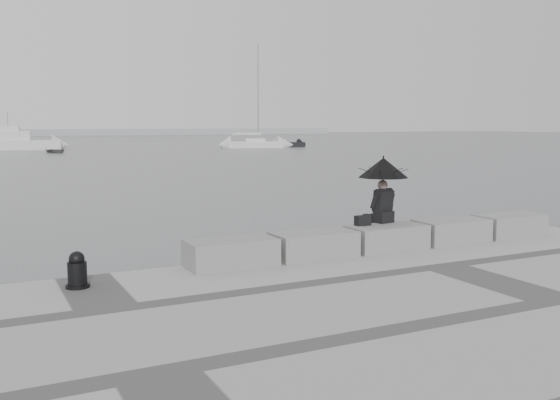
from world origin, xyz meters
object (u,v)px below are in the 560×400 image
mooring_bollard (77,273)px  dinghy (56,151)px  seated_person (383,176)px  sailboat_right (255,143)px  motor_cruiser (18,142)px  small_motorboat (284,144)px

mooring_bollard → dinghy: (6.77, 58.94, -0.51)m
seated_person → mooring_bollard: (-6.25, -0.66, -1.23)m
sailboat_right → dinghy: sailboat_right is taller
motor_cruiser → dinghy: size_ratio=3.49×
motor_cruiser → small_motorboat: 32.35m
mooring_bollard → motor_cruiser: motor_cruiser is taller
seated_person → small_motorboat: 68.90m
small_motorboat → sailboat_right: bearing=-170.5°
small_motorboat → dinghy: (-28.80, -4.04, -0.08)m
mooring_bollard → small_motorboat: 72.34m
seated_person → motor_cruiser: (-2.51, 68.07, -1.08)m
small_motorboat → dinghy: small_motorboat is taller
mooring_bollard → sailboat_right: sailboat_right is taller
small_motorboat → seated_person: bearing=-116.0°
small_motorboat → motor_cruiser: bearing=169.0°
dinghy → sailboat_right: bearing=-24.2°
seated_person → mooring_bollard: seated_person is taller
mooring_bollard → dinghy: mooring_bollard is taller
dinghy → motor_cruiser: bearing=75.5°
sailboat_right → dinghy: (-24.26, -3.22, -0.30)m
mooring_bollard → dinghy: 59.33m
small_motorboat → mooring_bollard: bearing=-120.2°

